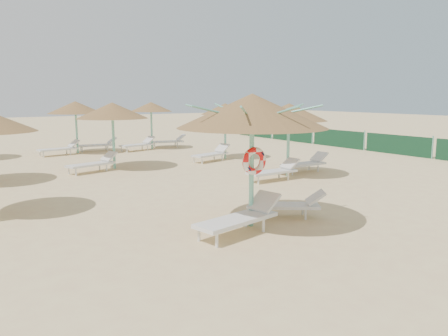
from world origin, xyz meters
TOP-DOWN VIEW (x-y plane):
  - ground at (0.00, 0.00)m, footprint 120.00×120.00m
  - main_palapa at (0.14, 0.12)m, footprint 3.39×3.39m
  - lounger_main_a at (-0.39, -0.24)m, footprint 2.26×1.06m
  - lounger_main_b at (1.37, 0.18)m, footprint 1.85×1.51m
  - palapa_field at (-0.05, 10.46)m, footprint 14.34×14.37m
  - windbreak_fence at (14.00, 9.96)m, footprint 0.08×19.84m

SIDE VIEW (x-z plane):
  - ground at x=0.00m, z-range 0.00..0.00m
  - lounger_main_b at x=1.37m, z-range -0.02..0.66m
  - lounger_main_a at x=-0.39m, z-range -0.02..0.77m
  - windbreak_fence at x=14.00m, z-range -0.05..1.05m
  - palapa_field at x=-0.05m, z-range 0.95..3.67m
  - main_palapa at x=0.14m, z-range 1.12..4.16m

